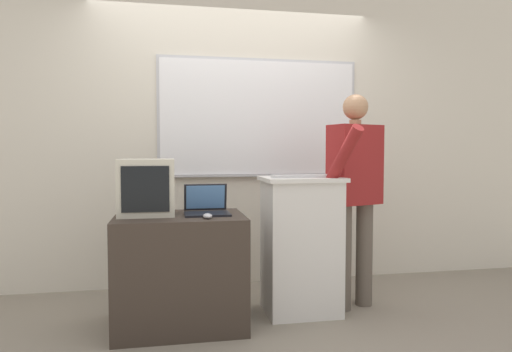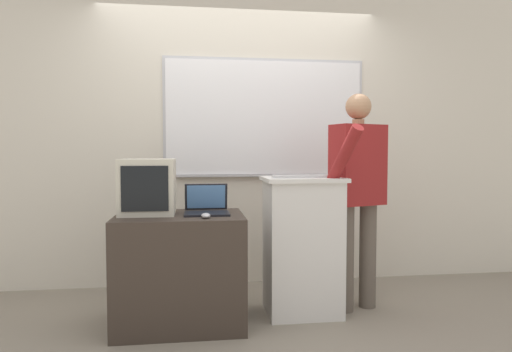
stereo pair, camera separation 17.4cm
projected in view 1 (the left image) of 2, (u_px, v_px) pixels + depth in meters
The scene contains 9 objects.
ground_plane at pixel (260, 335), 3.01m from camera, with size 30.00×30.00×0.00m, color gray.
back_wall at pixel (233, 123), 4.20m from camera, with size 6.40×0.17×2.95m.
lectern_podium at pixel (301, 244), 3.44m from camera, with size 0.58×0.49×1.02m.
side_desk at pixel (180, 271), 3.16m from camera, with size 0.88×0.64×0.78m.
person_presenter at pixel (355, 186), 3.51m from camera, with size 0.57×0.63×1.65m.
laptop at pixel (206, 206), 3.21m from camera, with size 0.31×0.29×0.21m.
wireless_keyboard at pixel (302, 176), 3.35m from camera, with size 0.44×0.13×0.02m.
computer_mouse_by_laptop at pixel (208, 216), 2.99m from camera, with size 0.06×0.10×0.03m.
crt_monitor at pixel (147, 187), 3.18m from camera, with size 0.38×0.42×0.39m.
Camera 1 is at (-0.58, -2.89, 1.21)m, focal length 32.00 mm.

